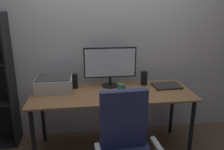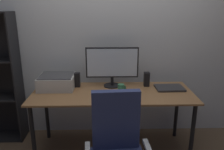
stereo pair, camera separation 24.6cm
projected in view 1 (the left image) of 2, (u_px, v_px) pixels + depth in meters
name	position (u px, v px, depth m)	size (l,w,h in m)	color
ground_plane	(112.00, 149.00, 2.77)	(12.00, 12.00, 0.00)	brown
back_wall	(107.00, 36.00, 2.87)	(6.40, 0.10, 2.60)	silver
desk	(112.00, 99.00, 2.57)	(1.79, 0.69, 0.74)	olive
monitor	(110.00, 64.00, 2.66)	(0.61, 0.20, 0.47)	black
keyboard	(116.00, 96.00, 2.41)	(0.29, 0.11, 0.02)	#B7BABC
mouse	(135.00, 94.00, 2.45)	(0.06, 0.10, 0.03)	black
coffee_mug	(121.00, 88.00, 2.54)	(0.09, 0.07, 0.10)	#387F51
laptop	(167.00, 86.00, 2.71)	(0.32, 0.23, 0.02)	#2D2D30
speaker_left	(75.00, 81.00, 2.66)	(0.06, 0.07, 0.17)	black
speaker_right	(144.00, 78.00, 2.76)	(0.06, 0.07, 0.17)	black
printer	(54.00, 84.00, 2.58)	(0.40, 0.34, 0.16)	silver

